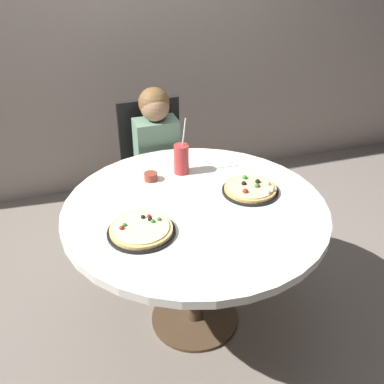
% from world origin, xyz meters
% --- Properties ---
extents(ground_plane, '(8.00, 8.00, 0.00)m').
position_xyz_m(ground_plane, '(0.00, 0.00, 0.00)').
color(ground_plane, slate).
extents(dining_table, '(1.26, 1.26, 0.75)m').
position_xyz_m(dining_table, '(0.00, 0.00, 0.66)').
color(dining_table, silver).
rests_on(dining_table, ground_plane).
extents(chair_wooden, '(0.41, 0.41, 0.95)m').
position_xyz_m(chair_wooden, '(-0.00, 0.87, 0.53)').
color(chair_wooden, black).
rests_on(chair_wooden, ground_plane).
extents(diner_child, '(0.26, 0.41, 1.08)m').
position_xyz_m(diner_child, '(0.00, 0.69, 0.48)').
color(diner_child, '#3F4766').
rests_on(diner_child, ground_plane).
extents(pizza_veggie, '(0.30, 0.30, 0.05)m').
position_xyz_m(pizza_veggie, '(-0.29, -0.13, 0.77)').
color(pizza_veggie, black).
rests_on(pizza_veggie, dining_table).
extents(pizza_cheese, '(0.28, 0.28, 0.05)m').
position_xyz_m(pizza_cheese, '(0.30, 0.04, 0.77)').
color(pizza_cheese, black).
rests_on(pizza_cheese, dining_table).
extents(soda_cup, '(0.08, 0.08, 0.31)m').
position_xyz_m(soda_cup, '(0.03, 0.34, 0.83)').
color(soda_cup, '#B73333').
rests_on(soda_cup, dining_table).
extents(sauce_bowl, '(0.07, 0.07, 0.04)m').
position_xyz_m(sauce_bowl, '(-0.14, 0.31, 0.77)').
color(sauce_bowl, brown).
rests_on(sauce_bowl, dining_table).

